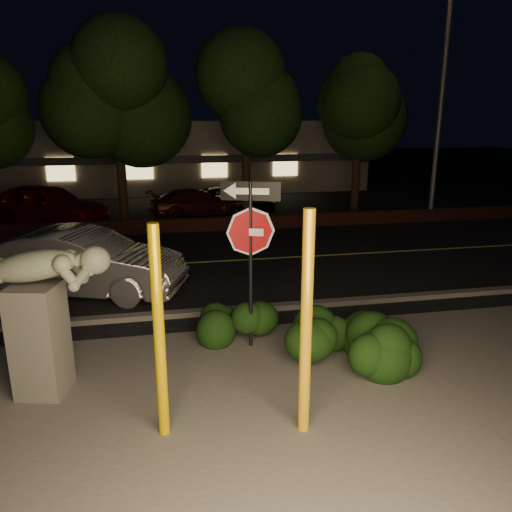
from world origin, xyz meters
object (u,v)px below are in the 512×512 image
(yellow_pole_left, at_px, (159,335))
(parked_car_dark, at_px, (230,201))
(signpost, at_px, (251,232))
(silver_sedan, at_px, (83,263))
(parked_car_darkred, at_px, (198,203))
(yellow_pole_right, at_px, (306,326))
(sculpture, at_px, (38,305))
(parked_car_red, at_px, (46,205))
(streetlight, at_px, (441,68))

(yellow_pole_left, relative_size, parked_car_dark, 0.71)
(signpost, height_order, parked_car_dark, signpost)
(yellow_pole_left, bearing_deg, silver_sedan, 106.55)
(yellow_pole_left, distance_m, parked_car_darkred, 15.56)
(yellow_pole_right, relative_size, parked_car_darkred, 0.76)
(signpost, distance_m, parked_car_darkred, 13.06)
(yellow_pole_right, bearing_deg, sculpture, 154.94)
(silver_sedan, xyz_separation_m, parked_car_red, (-2.50, 8.57, 0.04))
(signpost, xyz_separation_m, parked_car_dark, (1.55, 13.44, -1.68))
(parked_car_darkred, bearing_deg, parked_car_red, 83.56)
(yellow_pole_right, height_order, streetlight, streetlight)
(yellow_pole_left, bearing_deg, parked_car_dark, 78.49)
(yellow_pole_left, distance_m, silver_sedan, 6.48)
(streetlight, xyz_separation_m, silver_sedan, (-12.97, -6.49, -5.26))
(silver_sedan, bearing_deg, parked_car_dark, -8.15)
(parked_car_red, bearing_deg, yellow_pole_left, -137.61)
(signpost, distance_m, silver_sedan, 5.31)
(yellow_pole_right, height_order, parked_car_dark, yellow_pole_right)
(sculpture, bearing_deg, signpost, 29.63)
(yellow_pole_right, distance_m, parked_car_dark, 16.30)
(streetlight, xyz_separation_m, parked_car_darkred, (-9.37, 2.76, -5.46))
(sculpture, relative_size, silver_sedan, 0.50)
(sculpture, bearing_deg, parked_car_dark, 84.17)
(streetlight, relative_size, parked_car_dark, 2.40)
(signpost, bearing_deg, yellow_pole_right, -66.78)
(streetlight, distance_m, silver_sedan, 15.43)
(sculpture, distance_m, silver_sedan, 4.76)
(yellow_pole_left, height_order, parked_car_dark, yellow_pole_left)
(parked_car_darkred, bearing_deg, parked_car_dark, -84.40)
(yellow_pole_right, bearing_deg, silver_sedan, 120.24)
(streetlight, bearing_deg, parked_car_dark, 132.98)
(yellow_pole_left, distance_m, parked_car_dark, 16.28)
(yellow_pole_left, xyz_separation_m, silver_sedan, (-1.83, 6.17, -0.70))
(yellow_pole_right, height_order, parked_car_red, yellow_pole_right)
(parked_car_dark, bearing_deg, yellow_pole_right, -175.69)
(yellow_pole_left, xyz_separation_m, streetlight, (11.14, 12.67, 4.56))
(yellow_pole_left, relative_size, silver_sedan, 0.61)
(sculpture, height_order, parked_car_darkred, sculpture)
(yellow_pole_left, height_order, streetlight, streetlight)
(yellow_pole_left, xyz_separation_m, signpost, (1.69, 2.48, 0.75))
(signpost, xyz_separation_m, parked_car_darkred, (0.07, 12.95, -1.65))
(streetlight, relative_size, parked_car_red, 2.04)
(signpost, bearing_deg, parked_car_dark, 101.71)
(yellow_pole_right, bearing_deg, signpost, 94.95)
(parked_car_darkred, bearing_deg, signpost, 166.85)
(signpost, distance_m, parked_car_dark, 13.64)
(silver_sedan, xyz_separation_m, parked_car_darkred, (3.60, 9.26, -0.20))
(sculpture, relative_size, streetlight, 0.24)
(signpost, height_order, streetlight, streetlight)
(signpost, height_order, parked_car_red, signpost)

